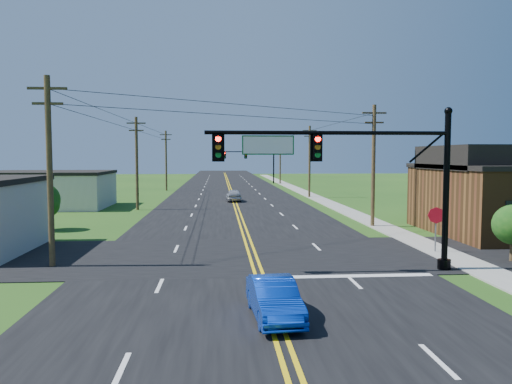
{
  "coord_description": "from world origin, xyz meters",
  "views": [
    {
      "loc": [
        -1.58,
        -14.04,
        5.29
      ],
      "look_at": [
        0.21,
        10.0,
        3.52
      ],
      "focal_mm": 35.0,
      "sensor_mm": 36.0,
      "label": 1
    }
  ],
  "objects": [
    {
      "name": "ground",
      "position": [
        0.0,
        0.0,
        0.0
      ],
      "size": [
        260.0,
        260.0,
        0.0
      ],
      "primitive_type": "plane",
      "color": "#1F4513",
      "rests_on": "ground"
    },
    {
      "name": "road_main",
      "position": [
        0.0,
        50.0,
        0.02
      ],
      "size": [
        16.0,
        220.0,
        0.04
      ],
      "primitive_type": "cube",
      "color": "black",
      "rests_on": "ground"
    },
    {
      "name": "road_cross",
      "position": [
        0.0,
        12.0,
        0.02
      ],
      "size": [
        70.0,
        10.0,
        0.04
      ],
      "primitive_type": "cube",
      "color": "black",
      "rests_on": "ground"
    },
    {
      "name": "sidewalk",
      "position": [
        10.5,
        40.0,
        0.04
      ],
      "size": [
        2.0,
        160.0,
        0.08
      ],
      "primitive_type": "cube",
      "color": "gray",
      "rests_on": "ground"
    },
    {
      "name": "signal_mast_main",
      "position": [
        4.34,
        8.0,
        4.75
      ],
      "size": [
        11.3,
        0.6,
        7.48
      ],
      "color": "black",
      "rests_on": "ground"
    },
    {
      "name": "signal_mast_far",
      "position": [
        4.44,
        80.0,
        4.55
      ],
      "size": [
        10.98,
        0.6,
        7.48
      ],
      "color": "black",
      "rests_on": "ground"
    },
    {
      "name": "cream_bldg_far",
      "position": [
        -19.0,
        38.0,
        1.86
      ],
      "size": [
        12.2,
        9.2,
        3.7
      ],
      "color": "beige",
      "rests_on": "ground"
    },
    {
      "name": "utility_pole_left_a",
      "position": [
        -9.5,
        10.0,
        4.72
      ],
      "size": [
        1.8,
        0.28,
        9.0
      ],
      "color": "#3E2D1C",
      "rests_on": "ground"
    },
    {
      "name": "utility_pole_left_b",
      "position": [
        -9.5,
        35.0,
        4.72
      ],
      "size": [
        1.8,
        0.28,
        9.0
      ],
      "color": "#3E2D1C",
      "rests_on": "ground"
    },
    {
      "name": "utility_pole_left_c",
      "position": [
        -9.5,
        62.0,
        4.72
      ],
      "size": [
        1.8,
        0.28,
        9.0
      ],
      "color": "#3E2D1C",
      "rests_on": "ground"
    },
    {
      "name": "utility_pole_right_a",
      "position": [
        9.8,
        22.0,
        4.72
      ],
      "size": [
        1.8,
        0.28,
        9.0
      ],
      "color": "#3E2D1C",
      "rests_on": "ground"
    },
    {
      "name": "utility_pole_right_b",
      "position": [
        9.8,
        48.0,
        4.72
      ],
      "size": [
        1.8,
        0.28,
        9.0
      ],
      "color": "#3E2D1C",
      "rests_on": "ground"
    },
    {
      "name": "utility_pole_right_c",
      "position": [
        9.8,
        78.0,
        4.72
      ],
      "size": [
        1.8,
        0.28,
        9.0
      ],
      "color": "#3E2D1C",
      "rests_on": "ground"
    },
    {
      "name": "tree_right_back",
      "position": [
        16.0,
        26.0,
        2.6
      ],
      "size": [
        3.0,
        3.0,
        4.1
      ],
      "color": "#3E2D1C",
      "rests_on": "ground"
    },
    {
      "name": "tree_left",
      "position": [
        -14.0,
        22.0,
        2.16
      ],
      "size": [
        2.4,
        2.4,
        3.37
      ],
      "color": "#3E2D1C",
      "rests_on": "ground"
    },
    {
      "name": "blue_car",
      "position": [
        0.18,
        1.66,
        0.64
      ],
      "size": [
        1.65,
        4.0,
        1.29
      ],
      "primitive_type": "imported",
      "rotation": [
        0.0,
        0.0,
        0.07
      ],
      "color": "#0834B7",
      "rests_on": "ground"
    },
    {
      "name": "distant_car",
      "position": [
        0.11,
        43.13,
        0.7
      ],
      "size": [
        1.74,
        4.15,
        1.4
      ],
      "primitive_type": "imported",
      "rotation": [
        0.0,
        0.0,
        3.16
      ],
      "color": "#B6B6BB",
      "rests_on": "ground"
    },
    {
      "name": "stop_sign",
      "position": [
        10.16,
        11.98,
        1.8
      ],
      "size": [
        0.87,
        0.26,
        2.5
      ],
      "rotation": [
        0.0,
        0.0,
        -0.24
      ],
      "color": "slate",
      "rests_on": "ground"
    }
  ]
}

